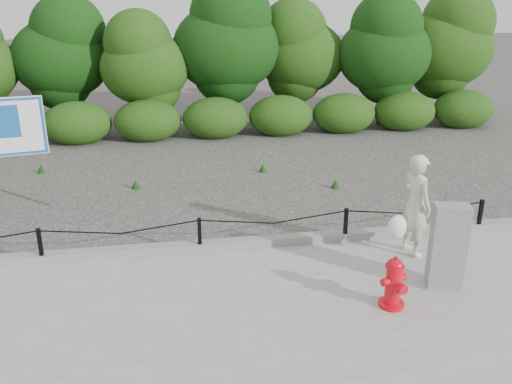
{
  "coord_description": "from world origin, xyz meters",
  "views": [
    {
      "loc": [
        -0.41,
        -8.13,
        4.16
      ],
      "look_at": [
        0.97,
        0.2,
        1.0
      ],
      "focal_mm": 38.0,
      "sensor_mm": 36.0,
      "label": 1
    }
  ],
  "objects": [
    {
      "name": "ground",
      "position": [
        0.0,
        0.0,
        0.0
      ],
      "size": [
        90.0,
        90.0,
        0.0
      ],
      "primitive_type": "plane",
      "color": "#2D2B28",
      "rests_on": "ground"
    },
    {
      "name": "sidewalk",
      "position": [
        0.0,
        -2.0,
        0.04
      ],
      "size": [
        14.0,
        4.0,
        0.08
      ],
      "primitive_type": "cube",
      "color": "gray",
      "rests_on": "ground"
    },
    {
      "name": "curb",
      "position": [
        0.0,
        0.05,
        0.15
      ],
      "size": [
        14.0,
        0.22,
        0.14
      ],
      "primitive_type": "cube",
      "color": "slate",
      "rests_on": "sidewalk"
    },
    {
      "name": "chain_barrier",
      "position": [
        0.0,
        0.0,
        0.46
      ],
      "size": [
        10.06,
        0.06,
        0.6
      ],
      "color": "black",
      "rests_on": "sidewalk"
    },
    {
      "name": "treeline",
      "position": [
        0.29,
        8.94,
        2.46
      ],
      "size": [
        20.48,
        3.48,
        4.49
      ],
      "color": "black",
      "rests_on": "ground"
    },
    {
      "name": "fire_hydrant",
      "position": [
        2.48,
        -2.1,
        0.44
      ],
      "size": [
        0.45,
        0.45,
        0.75
      ],
      "rotation": [
        0.0,
        0.0,
        0.33
      ],
      "color": "red",
      "rests_on": "sidewalk"
    },
    {
      "name": "pedestrian",
      "position": [
        3.41,
        -0.62,
        0.91
      ],
      "size": [
        0.78,
        0.7,
        1.69
      ],
      "rotation": [
        0.0,
        0.0,
        1.84
      ],
      "color": "beige",
      "rests_on": "sidewalk"
    },
    {
      "name": "utility_cabinet",
      "position": [
        3.43,
        -1.71,
        0.72
      ],
      "size": [
        0.54,
        0.41,
        1.41
      ],
      "rotation": [
        0.0,
        0.0,
        -0.25
      ],
      "color": "gray",
      "rests_on": "sidewalk"
    },
    {
      "name": "advertising_sign",
      "position": [
        -3.47,
        2.61,
        1.6
      ],
      "size": [
        1.4,
        0.34,
        2.27
      ],
      "rotation": [
        0.0,
        0.0,
        0.18
      ],
      "color": "slate",
      "rests_on": "ground"
    }
  ]
}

